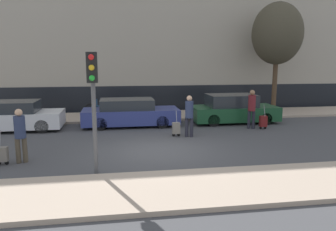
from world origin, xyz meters
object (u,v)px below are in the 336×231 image
Objects in this scene: parked_car_2 at (233,110)px; pedestrian_right at (252,107)px; parked_bicycle at (101,109)px; pedestrian_left at (20,132)px; trolley_left at (2,154)px; bare_tree_near_crossing at (277,34)px; trolley_center at (176,128)px; traffic_light at (93,89)px; pedestrian_center at (189,113)px; trolley_right at (263,121)px; parked_car_0 at (16,116)px; parked_car_1 at (130,113)px.

pedestrian_right is (0.29, -1.64, 0.38)m from parked_car_2.
pedestrian_left is at bearing -105.24° from parked_bicycle.
parked_bicycle is at bearing 71.53° from trolley_left.
parked_car_2 is 0.68× the size of bare_tree_near_crossing.
trolley_center is at bearing -56.15° from parked_bicycle.
trolley_center is 5.79m from traffic_light.
traffic_light is (-3.09, -4.42, 2.09)m from trolley_center.
bare_tree_near_crossing is at bearing 34.84° from parked_car_2.
pedestrian_center reaches higher than parked_bicycle.
pedestrian_right is 6.27m from bare_tree_near_crossing.
pedestrian_center is (-2.96, -2.79, 0.32)m from parked_car_2.
traffic_light is at bearing -27.21° from trolley_left.
pedestrian_center is at bearing -165.44° from trolley_right.
parked_car_0 is 5.46m from trolley_left.
parked_car_2 reaches higher than parked_bicycle.
parked_car_0 is at bearing 101.35° from trolley_left.
parked_car_1 is at bearing 52.70° from trolley_left.
pedestrian_left is (-8.95, -5.39, 0.30)m from parked_car_2.
pedestrian_left is at bearing 40.19° from pedestrian_right.
trolley_left is at bearing -153.98° from trolley_center.
bare_tree_near_crossing reaches higher than parked_car_1.
trolley_right is (11.37, -1.62, -0.27)m from parked_car_0.
parked_car_1 reaches higher than trolley_center.
pedestrian_center is at bearing 49.66° from traffic_light.
pedestrian_center is 9.02m from bare_tree_near_crossing.
trolley_left is at bearing 152.79° from traffic_light.
pedestrian_left reaches higher than parked_car_2.
trolley_center is 0.62× the size of pedestrian_right.
parked_car_2 is at bearing 46.97° from traffic_light.
trolley_center is at bearing -143.11° from parked_car_2.
parked_car_1 is at bearing 1.36° from parked_car_0.
trolley_center is at bearing -169.38° from trolley_right.
parked_car_0 is 8.12m from traffic_light.
pedestrian_left is 6.53m from pedestrian_center.
trolley_right is at bearing 179.94° from pedestrian_right.
parked_car_1 is 1.36× the size of traffic_light.
parked_car_2 is (10.56, 0.19, 0.04)m from parked_car_0.
parked_car_1 is at bearing 125.66° from trolley_center.
trolley_left is at bearing -148.44° from bare_tree_near_crossing.
pedestrian_right is 0.88m from trolley_right.
trolley_left is 0.95× the size of trolley_right.
pedestrian_right is at bearing 161.86° from trolley_right.
pedestrian_right reaches higher than parked_car_1.
trolley_left is 8.36m from parked_bicycle.
trolley_right is 6.57m from bare_tree_near_crossing.
trolley_left is 0.98× the size of trolley_center.
parked_car_2 is 2.38× the size of pedestrian_right.
pedestrian_center is at bearing 7.65° from pedestrian_left.
pedestrian_left is 6.17m from trolley_center.
pedestrian_center reaches higher than pedestrian_left.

